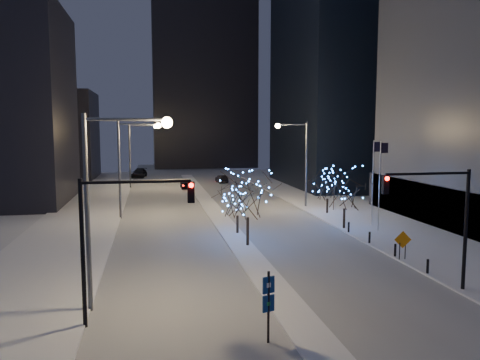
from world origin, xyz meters
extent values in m
plane|color=white|center=(0.00, 0.00, 0.00)|extent=(160.00, 160.00, 0.00)
cube|color=#AAAFB9|center=(0.00, 35.00, 0.01)|extent=(20.00, 130.00, 0.02)
cube|color=white|center=(0.00, 30.00, 0.07)|extent=(2.00, 80.00, 0.15)
cube|color=white|center=(15.00, 20.00, 0.07)|extent=(10.00, 90.00, 0.15)
cube|color=white|center=(-14.00, 20.00, 0.07)|extent=(8.00, 90.00, 0.15)
cube|color=black|center=(-26.00, 70.00, 8.00)|extent=(18.00, 16.00, 16.00)
cube|color=black|center=(6.00, 92.00, 21.00)|extent=(24.00, 14.00, 42.00)
cylinder|color=#595E66|center=(-10.00, 2.00, 5.00)|extent=(0.24, 0.24, 10.00)
cylinder|color=#595E66|center=(-8.00, 2.00, 9.70)|extent=(4.00, 0.16, 0.16)
sphere|color=#FFD07F|center=(-6.00, 2.00, 9.55)|extent=(0.56, 0.56, 0.56)
cylinder|color=#595E66|center=(-10.00, 27.00, 5.00)|extent=(0.24, 0.24, 10.00)
cylinder|color=#595E66|center=(-8.00, 27.00, 9.70)|extent=(4.00, 0.16, 0.16)
sphere|color=#FFD07F|center=(-6.00, 27.00, 9.55)|extent=(0.56, 0.56, 0.56)
cylinder|color=#595E66|center=(-10.00, 52.00, 5.00)|extent=(0.24, 0.24, 10.00)
cylinder|color=#595E66|center=(-8.00, 52.00, 9.70)|extent=(4.00, 0.16, 0.16)
sphere|color=#FFD07F|center=(-6.00, 52.00, 9.55)|extent=(0.56, 0.56, 0.56)
cylinder|color=#595E66|center=(11.00, 30.00, 5.00)|extent=(0.24, 0.24, 10.00)
cylinder|color=#595E66|center=(9.25, 30.00, 9.70)|extent=(3.50, 0.16, 0.16)
sphere|color=#FFD07F|center=(7.50, 30.00, 9.55)|extent=(0.56, 0.56, 0.56)
cylinder|color=black|center=(-10.00, 0.00, 3.50)|extent=(0.20, 0.20, 7.00)
cylinder|color=black|center=(-7.50, 0.00, 6.80)|extent=(5.00, 0.14, 0.14)
cube|color=black|center=(-5.00, 0.00, 6.25)|extent=(0.32, 0.28, 1.00)
sphere|color=#FF0C05|center=(-5.00, -0.18, 6.60)|extent=(0.22, 0.22, 0.22)
cylinder|color=black|center=(10.50, 1.00, 3.50)|extent=(0.20, 0.20, 7.00)
cylinder|color=black|center=(8.00, 1.00, 6.80)|extent=(5.00, 0.14, 0.14)
cube|color=black|center=(5.50, 1.00, 6.25)|extent=(0.32, 0.28, 1.00)
sphere|color=#FF0C05|center=(5.50, 0.82, 6.60)|extent=(0.22, 0.22, 0.22)
cylinder|color=silver|center=(13.00, 16.00, 4.15)|extent=(0.10, 0.10, 8.00)
cube|color=black|center=(13.35, 16.00, 7.55)|extent=(0.70, 0.03, 0.90)
cylinder|color=silver|center=(13.60, 18.50, 4.15)|extent=(0.10, 0.10, 8.00)
cube|color=black|center=(13.95, 18.50, 7.55)|extent=(0.70, 0.03, 0.90)
cylinder|color=black|center=(10.20, 4.00, 0.60)|extent=(0.16, 0.16, 0.90)
cylinder|color=black|center=(10.20, 8.00, 0.60)|extent=(0.16, 0.16, 0.90)
cylinder|color=black|center=(10.20, 12.00, 0.60)|extent=(0.16, 0.16, 0.90)
cylinder|color=black|center=(10.20, 16.00, 0.60)|extent=(0.16, 0.16, 0.90)
imported|color=black|center=(-1.50, 50.20, 0.74)|extent=(1.77, 4.34, 1.47)
imported|color=black|center=(5.01, 56.59, 0.65)|extent=(1.79, 4.04, 1.29)
imported|color=black|center=(-9.00, 68.33, 0.81)|extent=(3.15, 5.89, 1.62)
cylinder|color=black|center=(0.50, 13.17, 1.26)|extent=(0.22, 0.22, 2.21)
cylinder|color=black|center=(0.50, 17.58, 0.92)|extent=(0.22, 0.22, 1.54)
cylinder|color=black|center=(10.50, 17.73, 1.05)|extent=(0.22, 0.22, 1.80)
cylinder|color=black|center=(11.82, 25.27, 0.93)|extent=(0.22, 0.22, 1.56)
cylinder|color=black|center=(-2.00, -3.19, 1.60)|extent=(0.11, 0.11, 3.20)
cube|color=navy|center=(-2.00, -3.19, 2.60)|extent=(0.56, 0.25, 0.73)
cube|color=navy|center=(-2.00, -3.19, 1.78)|extent=(0.56, 0.25, 0.73)
cylinder|color=black|center=(10.08, 7.21, 0.74)|extent=(0.06, 0.06, 1.19)
cylinder|color=black|center=(10.52, 7.21, 0.74)|extent=(0.06, 0.06, 1.19)
cube|color=orange|center=(10.30, 7.21, 1.55)|extent=(1.21, 0.21, 1.22)
camera|label=1|loc=(-6.84, -21.95, 9.25)|focal=35.00mm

